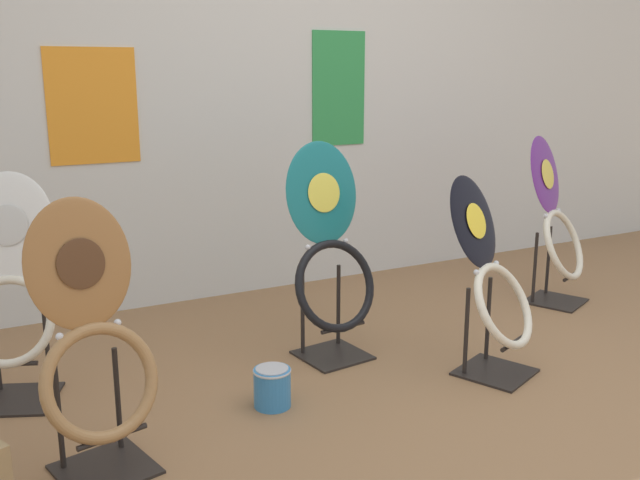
{
  "coord_description": "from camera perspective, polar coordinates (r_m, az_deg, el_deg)",
  "views": [
    {
      "loc": [
        -1.81,
        -1.61,
        1.25
      ],
      "look_at": [
        -0.45,
        0.95,
        0.55
      ],
      "focal_mm": 40.0,
      "sensor_mm": 36.0,
      "label": 1
    }
  ],
  "objects": [
    {
      "name": "ground_plane",
      "position": [
        2.72,
        18.6,
        -14.48
      ],
      "size": [
        14.0,
        14.0,
        0.0
      ],
      "primitive_type": "plane",
      "color": "#8E6642"
    },
    {
      "name": "wall_back",
      "position": [
        4.11,
        -1.98,
        14.26
      ],
      "size": [
        8.0,
        0.07,
        2.6
      ],
      "color": "silver",
      "rests_on": "ground_plane"
    },
    {
      "name": "toilet_seat_display_purple_note",
      "position": [
        4.04,
        18.36,
        1.17
      ],
      "size": [
        0.46,
        0.42,
        0.9
      ],
      "color": "black",
      "rests_on": "ground_plane"
    },
    {
      "name": "toilet_seat_display_jazz_black",
      "position": [
        3.02,
        13.63,
        -3.53
      ],
      "size": [
        0.45,
        0.45,
        0.82
      ],
      "color": "black",
      "rests_on": "ground_plane"
    },
    {
      "name": "toilet_seat_display_teal_sax",
      "position": [
        3.09,
        0.81,
        -1.36
      ],
      "size": [
        0.42,
        0.31,
        0.95
      ],
      "color": "black",
      "rests_on": "ground_plane"
    },
    {
      "name": "toilet_seat_display_woodgrain",
      "position": [
        2.32,
        -17.67,
        -8.25
      ],
      "size": [
        0.4,
        0.33,
        0.87
      ],
      "color": "black",
      "rests_on": "ground_plane"
    },
    {
      "name": "toilet_seat_display_white_plain",
      "position": [
        2.93,
        -23.58,
        -4.12
      ],
      "size": [
        0.41,
        0.39,
        0.87
      ],
      "color": "black",
      "rests_on": "ground_plane"
    },
    {
      "name": "paint_can",
      "position": [
        2.75,
        -3.84,
        -11.57
      ],
      "size": [
        0.15,
        0.15,
        0.15
      ],
      "color": "teal",
      "rests_on": "ground_plane"
    }
  ]
}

